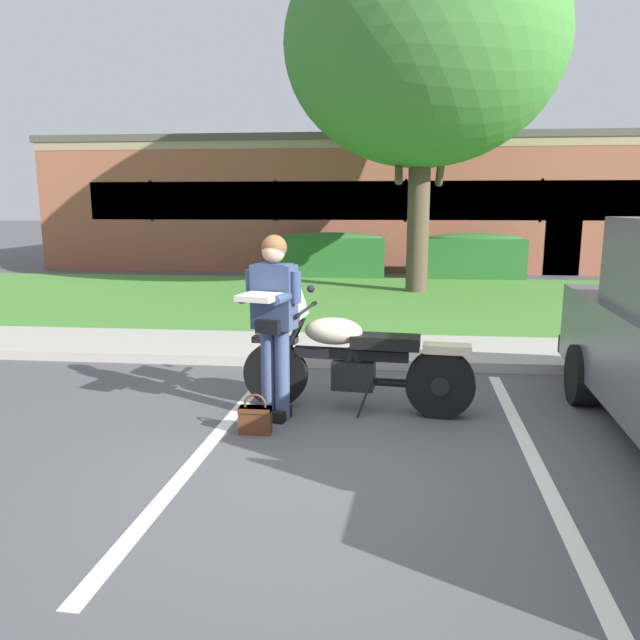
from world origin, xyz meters
TOP-DOWN VIEW (x-y plane):
  - ground_plane at (0.00, 0.00)m, footprint 140.00×140.00m
  - curb_strip at (0.00, 2.67)m, footprint 60.00×0.20m
  - concrete_walk at (0.00, 3.52)m, footprint 60.00×1.50m
  - grass_lawn at (0.00, 7.89)m, footprint 60.00×7.23m
  - stall_stripe_0 at (-1.01, 0.20)m, footprint 0.32×4.40m
  - stall_stripe_1 at (1.62, 0.20)m, footprint 0.32×4.40m
  - motorcycle at (0.25, 1.09)m, footprint 2.24×0.82m
  - rider_person at (-0.57, 0.78)m, footprint 0.54×0.64m
  - handbag at (-0.67, 0.41)m, footprint 0.28×0.13m
  - shade_tree at (1.18, 9.06)m, footprint 5.87×5.87m
  - hedge_left at (-1.02, 11.78)m, footprint 2.99×0.90m
  - hedge_center_left at (2.84, 11.78)m, footprint 2.57×0.90m
  - brick_building at (1.05, 17.19)m, footprint 22.26×8.37m

SIDE VIEW (x-z plane):
  - ground_plane at x=0.00m, z-range 0.00..0.00m
  - stall_stripe_0 at x=-1.01m, z-range 0.00..0.01m
  - stall_stripe_1 at x=1.62m, z-range 0.00..0.01m
  - grass_lawn at x=0.00m, z-range 0.00..0.06m
  - concrete_walk at x=0.00m, z-range 0.00..0.08m
  - curb_strip at x=0.00m, z-range 0.00..0.12m
  - handbag at x=-0.67m, z-range -0.04..0.32m
  - motorcycle at x=0.25m, z-range -0.14..1.12m
  - hedge_left at x=-1.02m, z-range 0.03..1.27m
  - hedge_center_left at x=2.84m, z-range 0.03..1.27m
  - rider_person at x=-0.57m, z-range 0.15..1.86m
  - brick_building at x=1.05m, z-range 0.00..4.00m
  - shade_tree at x=1.18m, z-range 1.36..9.10m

